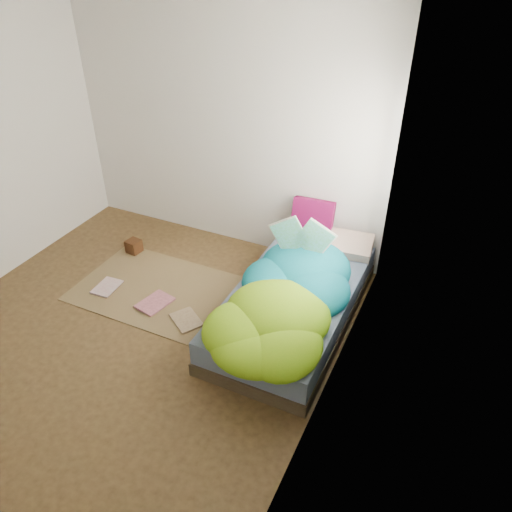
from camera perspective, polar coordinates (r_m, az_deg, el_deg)
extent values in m
cube|color=#402D18|center=(4.68, -13.37, -8.06)|extent=(3.50, 3.50, 0.00)
cube|color=silver|center=(5.27, -3.67, 14.35)|extent=(3.50, 0.04, 2.60)
cube|color=silver|center=(3.21, 9.17, 0.07)|extent=(0.04, 3.50, 2.60)
cube|color=silver|center=(3.57, -19.33, 24.83)|extent=(3.50, 3.50, 0.04)
cube|color=white|center=(3.93, 13.08, 7.99)|extent=(0.01, 1.00, 1.20)
cube|color=#37291E|center=(4.63, 4.22, -6.62)|extent=(1.00, 2.00, 0.12)
cube|color=slate|center=(4.52, 4.31, -4.98)|extent=(0.98, 1.96, 0.22)
cube|color=brown|center=(5.08, -11.08, -3.81)|extent=(1.60, 1.10, 0.01)
cube|color=beige|center=(5.01, 10.00, 1.26)|extent=(0.58, 0.40, 0.12)
cube|color=#530531|center=(5.09, 6.46, 4.14)|extent=(0.43, 0.17, 0.42)
cube|color=#33190B|center=(5.66, -13.79, 1.10)|extent=(0.16, 0.16, 0.14)
imported|color=silver|center=(5.27, -17.58, -3.16)|extent=(0.23, 0.30, 0.02)
imported|color=#CB7586|center=(4.96, -12.44, -4.73)|extent=(0.31, 0.37, 0.03)
imported|color=tan|center=(4.62, -9.22, -7.72)|extent=(0.37, 0.35, 0.02)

